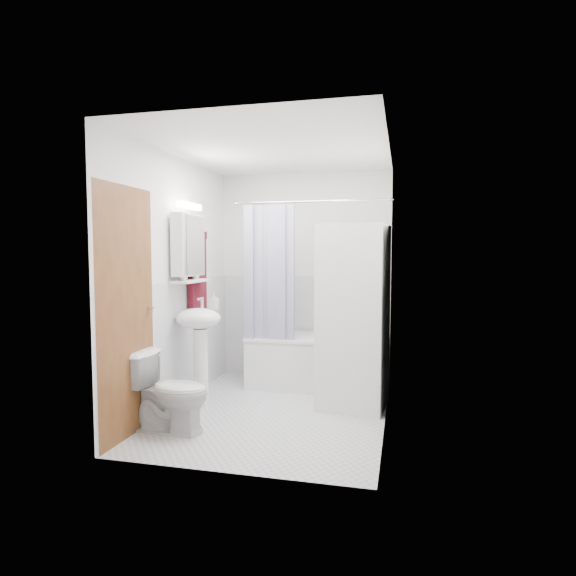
% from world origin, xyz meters
% --- Properties ---
extents(floor, '(2.60, 2.60, 0.00)m').
position_xyz_m(floor, '(0.00, 0.00, 0.00)').
color(floor, silver).
rests_on(floor, ground).
extents(room_walls, '(2.60, 2.60, 2.60)m').
position_xyz_m(room_walls, '(0.00, 0.00, 1.49)').
color(room_walls, white).
rests_on(room_walls, ground).
extents(wainscot, '(1.98, 2.58, 2.58)m').
position_xyz_m(wainscot, '(0.00, 0.29, 0.60)').
color(wainscot, white).
rests_on(wainscot, ground).
extents(door, '(0.05, 2.00, 2.00)m').
position_xyz_m(door, '(-0.95, -0.55, 1.00)').
color(door, brown).
rests_on(door, ground).
extents(bathtub, '(1.46, 0.69, 0.56)m').
position_xyz_m(bathtub, '(0.21, 0.92, 0.31)').
color(bathtub, white).
rests_on(bathtub, ground).
extents(tub_spout, '(0.04, 0.12, 0.04)m').
position_xyz_m(tub_spout, '(0.41, 1.25, 0.88)').
color(tub_spout, silver).
rests_on(tub_spout, room_walls).
extents(curtain_rod, '(1.64, 0.02, 0.02)m').
position_xyz_m(curtain_rod, '(0.21, 0.63, 2.00)').
color(curtain_rod, silver).
rests_on(curtain_rod, room_walls).
extents(shower_curtain, '(0.55, 0.02, 1.45)m').
position_xyz_m(shower_curtain, '(-0.24, 0.63, 1.25)').
color(shower_curtain, '#161448').
rests_on(shower_curtain, curtain_rod).
extents(sink, '(0.44, 0.37, 1.04)m').
position_xyz_m(sink, '(-0.75, -0.02, 0.70)').
color(sink, white).
rests_on(sink, ground).
extents(medicine_cabinet, '(0.13, 0.50, 0.71)m').
position_xyz_m(medicine_cabinet, '(-0.90, 0.10, 1.57)').
color(medicine_cabinet, white).
rests_on(medicine_cabinet, room_walls).
extents(shelf, '(0.18, 0.54, 0.02)m').
position_xyz_m(shelf, '(-0.89, 0.10, 1.20)').
color(shelf, silver).
rests_on(shelf, room_walls).
extents(shower_caddy, '(0.22, 0.06, 0.02)m').
position_xyz_m(shower_caddy, '(0.46, 1.24, 1.15)').
color(shower_caddy, silver).
rests_on(shower_caddy, room_walls).
extents(towel, '(0.07, 0.35, 0.85)m').
position_xyz_m(towel, '(-0.94, 0.38, 1.29)').
color(towel, maroon).
rests_on(towel, room_walls).
extents(washer_dryer, '(0.68, 0.67, 1.74)m').
position_xyz_m(washer_dryer, '(0.68, 0.34, 0.87)').
color(washer_dryer, white).
rests_on(washer_dryer, ground).
extents(toilet, '(0.68, 0.39, 0.65)m').
position_xyz_m(toilet, '(-0.72, -0.68, 0.33)').
color(toilet, white).
rests_on(toilet, ground).
extents(soap_pump, '(0.08, 0.17, 0.08)m').
position_xyz_m(soap_pump, '(-0.71, 0.25, 0.95)').
color(soap_pump, gray).
rests_on(soap_pump, sink).
extents(shelf_bottle, '(0.07, 0.18, 0.07)m').
position_xyz_m(shelf_bottle, '(-0.89, -0.05, 1.25)').
color(shelf_bottle, gray).
rests_on(shelf_bottle, shelf).
extents(shelf_cup, '(0.10, 0.09, 0.10)m').
position_xyz_m(shelf_cup, '(-0.89, 0.22, 1.26)').
color(shelf_cup, gray).
rests_on(shelf_cup, shelf).
extents(shampoo_a, '(0.13, 0.17, 0.13)m').
position_xyz_m(shampoo_a, '(0.35, 1.24, 1.23)').
color(shampoo_a, gray).
rests_on(shampoo_a, shower_caddy).
extents(shampoo_b, '(0.08, 0.21, 0.08)m').
position_xyz_m(shampoo_b, '(0.47, 1.24, 1.20)').
color(shampoo_b, '#2D269B').
rests_on(shampoo_b, shower_caddy).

